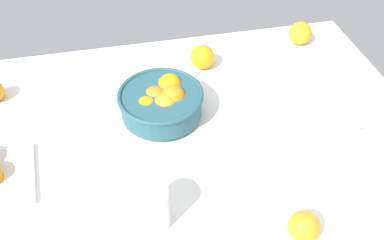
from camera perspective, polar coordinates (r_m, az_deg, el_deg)
name	(u,v)px	position (r cm, az deg, el deg)	size (l,w,h in cm)	color
ground_plane	(184,147)	(102.15, -1.22, -3.93)	(131.89, 96.13, 3.00)	white
fruit_bowl	(161,102)	(105.28, -4.51, 2.62)	(23.13, 23.13, 9.87)	#234C56
juice_pitcher	(366,162)	(97.37, 24.21, -5.72)	(11.10, 15.20, 17.64)	white
juice_glass	(151,210)	(83.82, -6.11, -13.01)	(8.08, 8.08, 10.81)	white
loose_orange_0	(202,57)	(122.91, 1.52, 9.24)	(7.66, 7.66, 7.66)	orange
loose_orange_1	(304,227)	(85.96, 16.13, -14.84)	(6.76, 6.76, 6.76)	orange
loose_orange_3	(300,33)	(139.11, 15.62, 12.18)	(7.66, 7.66, 7.66)	orange
spoon	(361,103)	(121.53, 23.63, 2.36)	(7.90, 13.32, 1.00)	silver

